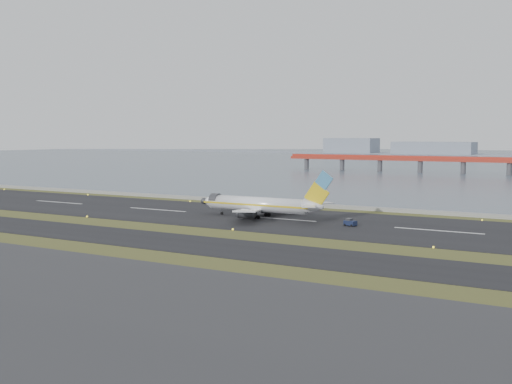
# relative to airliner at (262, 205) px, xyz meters

# --- Properties ---
(ground) EXTENTS (1000.00, 1000.00, 0.00)m
(ground) POSITION_rel_airliner_xyz_m (5.24, -29.77, -3.46)
(ground) COLOR #394D1B
(ground) RESTS_ON ground
(taxiway_strip) EXTENTS (1000.00, 18.00, 0.10)m
(taxiway_strip) POSITION_rel_airliner_xyz_m (5.24, -41.77, -3.41)
(taxiway_strip) COLOR black
(taxiway_strip) RESTS_ON ground
(runway_strip) EXTENTS (1000.00, 45.00, 0.10)m
(runway_strip) POSITION_rel_airliner_xyz_m (5.24, 0.23, -3.41)
(runway_strip) COLOR black
(runway_strip) RESTS_ON ground
(seawall) EXTENTS (1000.00, 2.50, 1.00)m
(seawall) POSITION_rel_airliner_xyz_m (5.24, 30.23, -2.96)
(seawall) COLOR gray
(seawall) RESTS_ON ground
(red_pier) EXTENTS (260.00, 5.00, 10.20)m
(red_pier) POSITION_rel_airliner_xyz_m (25.24, 220.23, 3.82)
(red_pier) COLOR #A82B1C
(red_pier) RESTS_ON ground
(airliner) EXTENTS (38.52, 32.89, 12.80)m
(airliner) POSITION_rel_airliner_xyz_m (0.00, 0.00, 0.00)
(airliner) COLOR white
(airliner) RESTS_ON ground
(pushback_tug) EXTENTS (3.23, 2.39, 1.85)m
(pushback_tug) POSITION_rel_airliner_xyz_m (25.45, -2.77, -2.56)
(pushback_tug) COLOR #151E3B
(pushback_tug) RESTS_ON ground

